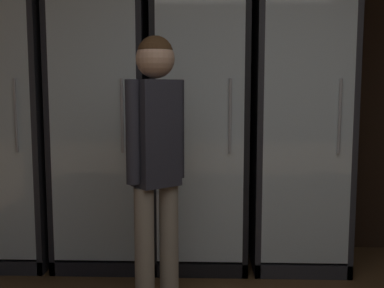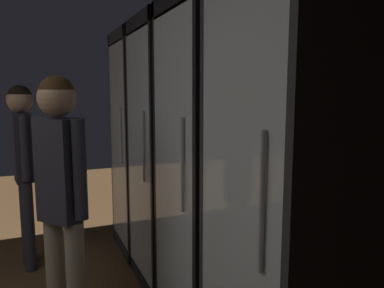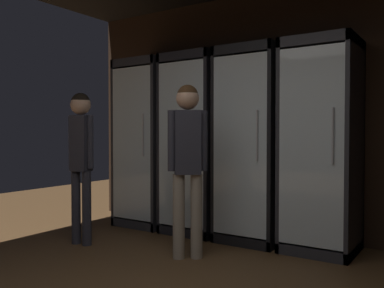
{
  "view_description": "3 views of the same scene",
  "coord_description": "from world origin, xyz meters",
  "px_view_note": "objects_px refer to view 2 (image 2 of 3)",
  "views": [
    {
      "loc": [
        -0.43,
        -0.84,
        1.33
      ],
      "look_at": [
        -0.55,
        2.55,
        0.92
      ],
      "focal_mm": 43.77,
      "sensor_mm": 36.0,
      "label": 1
    },
    {
      "loc": [
        1.47,
        1.59,
        1.51
      ],
      "look_at": [
        -0.63,
        2.5,
        1.2
      ],
      "focal_mm": 34.64,
      "sensor_mm": 36.0,
      "label": 2
    },
    {
      "loc": [
        1.42,
        -1.43,
        1.17
      ],
      "look_at": [
        -1.31,
        2.69,
        1.03
      ],
      "focal_mm": 38.66,
      "sensor_mm": 36.0,
      "label": 3
    }
  ],
  "objects_px": {
    "cooler_far_left": "(157,145)",
    "cooler_center": "(230,174)",
    "cooler_right": "(311,209)",
    "shopper_far": "(23,154)",
    "shopper_near": "(61,185)",
    "cooler_left": "(185,156)"
  },
  "relations": [
    {
      "from": "cooler_far_left",
      "to": "cooler_center",
      "type": "xyz_separation_m",
      "value": [
        1.45,
        0.0,
        0.0
      ]
    },
    {
      "from": "cooler_center",
      "to": "cooler_right",
      "type": "distance_m",
      "value": 0.73
    },
    {
      "from": "cooler_far_left",
      "to": "shopper_far",
      "type": "distance_m",
      "value": 1.19
    },
    {
      "from": "cooler_center",
      "to": "shopper_far",
      "type": "xyz_separation_m",
      "value": [
        -1.42,
        -1.19,
        -0.01
      ]
    },
    {
      "from": "cooler_right",
      "to": "shopper_near",
      "type": "height_order",
      "value": "cooler_right"
    },
    {
      "from": "cooler_center",
      "to": "shopper_near",
      "type": "xyz_separation_m",
      "value": [
        -0.23,
        -0.97,
        -0.03
      ]
    },
    {
      "from": "cooler_far_left",
      "to": "cooler_right",
      "type": "relative_size",
      "value": 1.0
    },
    {
      "from": "cooler_left",
      "to": "cooler_center",
      "type": "xyz_separation_m",
      "value": [
        0.73,
        0.0,
        0.01
      ]
    },
    {
      "from": "shopper_near",
      "to": "cooler_center",
      "type": "bearing_deg",
      "value": 76.52
    },
    {
      "from": "cooler_far_left",
      "to": "cooler_right",
      "type": "xyz_separation_m",
      "value": [
        2.18,
        0.0,
        -0.01
      ]
    },
    {
      "from": "cooler_center",
      "to": "shopper_near",
      "type": "relative_size",
      "value": 1.29
    },
    {
      "from": "cooler_center",
      "to": "shopper_far",
      "type": "distance_m",
      "value": 1.85
    },
    {
      "from": "shopper_far",
      "to": "cooler_left",
      "type": "bearing_deg",
      "value": 59.55
    },
    {
      "from": "cooler_center",
      "to": "cooler_right",
      "type": "relative_size",
      "value": 1.0
    },
    {
      "from": "cooler_left",
      "to": "cooler_center",
      "type": "distance_m",
      "value": 0.73
    },
    {
      "from": "cooler_far_left",
      "to": "shopper_near",
      "type": "height_order",
      "value": "cooler_far_left"
    },
    {
      "from": "cooler_right",
      "to": "cooler_center",
      "type": "bearing_deg",
      "value": -179.95
    },
    {
      "from": "cooler_left",
      "to": "cooler_right",
      "type": "relative_size",
      "value": 1.0
    },
    {
      "from": "cooler_left",
      "to": "cooler_center",
      "type": "bearing_deg",
      "value": 0.05
    },
    {
      "from": "cooler_center",
      "to": "shopper_near",
      "type": "distance_m",
      "value": 1.0
    },
    {
      "from": "cooler_left",
      "to": "shopper_far",
      "type": "bearing_deg",
      "value": -120.45
    },
    {
      "from": "shopper_near",
      "to": "shopper_far",
      "type": "height_order",
      "value": "shopper_near"
    }
  ]
}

